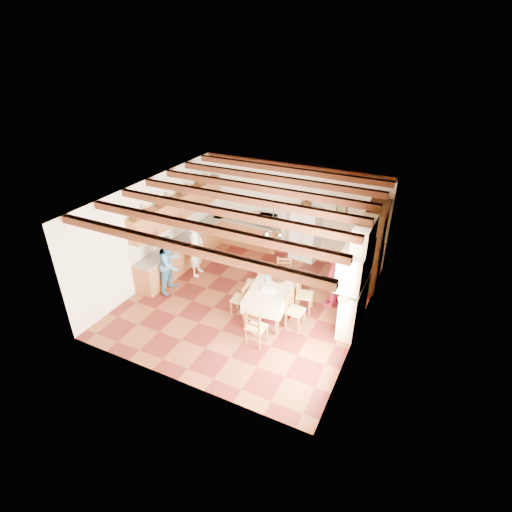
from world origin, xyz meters
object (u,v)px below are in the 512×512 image
Objects in this scene: refrigerator at (306,233)px; microwave at (267,220)px; chair_right_near at (296,310)px; chair_left_near at (240,298)px; hutch at (373,247)px; person_man at (196,249)px; dining_table at (272,288)px; chair_right_far at (305,294)px; chair_end_far at (284,275)px; person_woman_blue at (170,264)px; person_woman_red at (335,279)px; chair_left_far at (253,283)px; chair_end_near at (256,326)px.

refrigerator is 1.35m from microwave.
chair_left_near is at bearing 98.97° from chair_right_near.
hutch is 1.41× the size of person_man.
refrigerator is 3.22m from dining_table.
chair_left_near is 1.46m from chair_right_near.
person_man is at bearing 76.76° from chair_right_far.
chair_right_far is at bearing -64.34° from refrigerator.
person_man is at bearing -120.91° from microwave.
chair_right_near is 1.00× the size of chair_end_far.
refrigerator is 4.41m from person_woman_blue.
chair_right_far is 0.87m from person_woman_red.
hutch is 1.44× the size of person_woman_blue.
refrigerator is at bearing 158.98° from hutch.
chair_right_far is (0.98, -2.73, -0.37)m from refrigerator.
chair_end_far is at bearing -94.30° from person_man.
refrigerator is at bearing -2.13° from microwave.
dining_table is 1.22× the size of person_woman_red.
chair_left_near is 2.30m from person_woman_blue.
chair_right_far is 0.57× the size of person_woman_blue.
person_woman_blue reaches higher than chair_left_far.
hutch is at bearing 52.05° from dining_table.
hutch is 5.06m from person_man.
person_woman_blue is at bearing -97.55° from chair_left_near.
chair_end_near is at bearing 153.32° from chair_right_far.
chair_end_far is at bearing -80.79° from refrigerator.
chair_right_near is 1.65m from chair_end_far.
chair_left_near is 0.57× the size of person_woman_blue.
hutch reaches higher than chair_end_far.
chair_left_near is 2.51m from person_woman_red.
chair_end_far is (-2.08, -1.40, -0.72)m from hutch.
microwave is at bearing -178.39° from chair_left_far.
chair_left_near is 0.58× the size of person_woman_red.
person_man is at bearing -123.15° from chair_left_near.
chair_end_near is at bearing 42.96° from chair_left_near.
chair_left_far and chair_right_near have the same top height.
refrigerator is 2.93m from chair_right_far.
person_woman_red is (1.46, -0.11, 0.34)m from chair_end_far.
person_man reaches higher than chair_left_near.
chair_right_far is at bearing 32.94° from dining_table.
person_woman_blue reaches higher than person_woman_red.
microwave is at bearing -63.39° from chair_end_near.
microwave is at bearing -117.74° from person_woman_red.
person_woman_red is at bearing -25.14° from chair_end_far.
chair_left_far and chair_right_far have the same top height.
person_woman_red is 3.64m from microwave.
chair_left_far is 2.36m from person_woman_blue.
hutch is 2.51× the size of chair_left_near.
person_man reaches higher than person_woman_blue.
chair_right_far is 3.59m from microwave.
person_man is (-2.66, -0.35, 0.38)m from chair_end_far.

